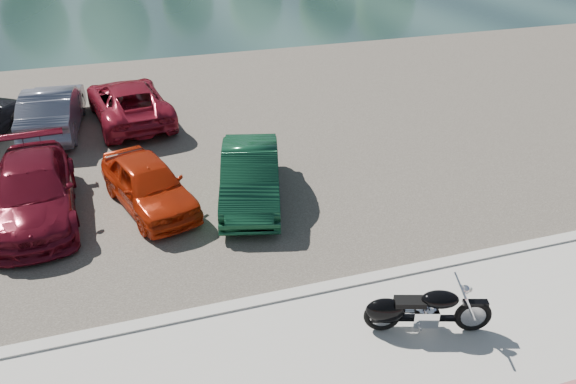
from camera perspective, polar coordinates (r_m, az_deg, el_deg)
name	(u,v)px	position (r m, az deg, el deg)	size (l,w,h in m)	color
ground	(386,357)	(10.47, 9.88, -16.17)	(200.00, 200.00, 0.00)	#595447
kerb	(343,285)	(11.75, 5.57, -9.40)	(60.00, 0.30, 0.14)	#B6B4AB
parking_lot	(242,126)	(19.24, -4.74, 6.72)	(60.00, 18.00, 0.04)	#3F3A33
motorcycle	(416,310)	(10.62, 12.89, -11.63)	(2.26, 1.02, 1.05)	black
car_3	(33,191)	(14.98, -24.45, 0.06)	(1.92, 4.73, 1.37)	#5D0D1B
car_4	(148,184)	(14.49, -14.01, 0.79)	(1.50, 3.73, 1.27)	#B8280C
car_5	(250,176)	(14.39, -3.86, 1.65)	(1.44, 4.12, 1.36)	#113E26
car_9	(53,109)	(19.99, -22.78, 7.74)	(1.58, 4.53, 1.49)	slate
car_10	(129,102)	(20.04, -15.88, 8.82)	(2.30, 4.99, 1.39)	maroon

